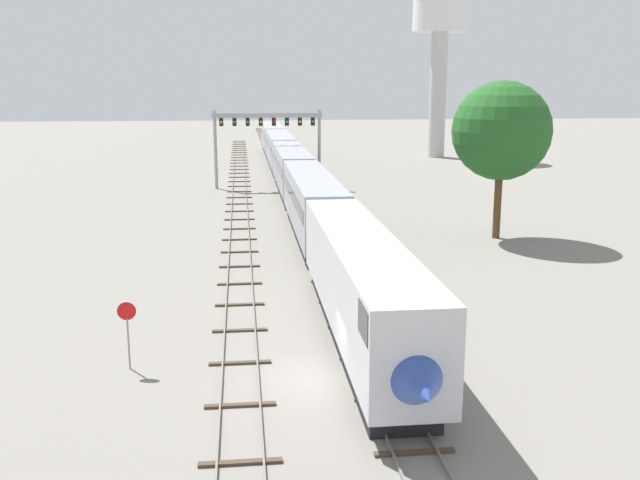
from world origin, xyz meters
The scene contains 8 objects.
ground_plane centered at (0.00, 0.00, 0.00)m, with size 400.00×400.00×0.00m, color gray.
track_main centered at (2.00, 60.00, 0.07)m, with size 2.60×200.00×0.16m.
track_near centered at (-3.50, 40.00, 0.07)m, with size 2.60×160.00×0.16m.
passenger_train centered at (2.00, 48.52, 2.61)m, with size 3.04×109.57×4.80m.
signal_gantry centered at (-0.25, 52.82, 6.40)m, with size 12.10×0.49×8.63m.
water_tower centered at (27.60, 83.80, 19.34)m, with size 8.63×8.63×25.24m.
stop_sign centered at (-8.00, 1.98, 1.87)m, with size 0.76×0.08×2.88m.
trackside_tree_left centered at (15.88, 24.67, 8.05)m, with size 7.30×7.30×11.72m.
Camera 1 is at (-3.26, -25.92, 11.51)m, focal length 39.64 mm.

